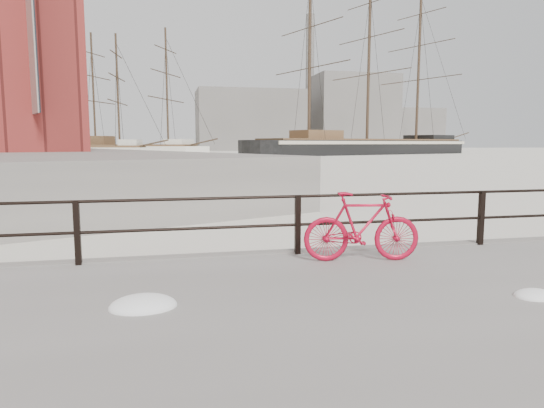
{
  "coord_description": "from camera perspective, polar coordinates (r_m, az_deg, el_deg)",
  "views": [
    {
      "loc": [
        -5.65,
        -7.92,
        2.21
      ],
      "look_at": [
        -3.58,
        1.5,
        1.0
      ],
      "focal_mm": 32.0,
      "sensor_mm": 36.0,
      "label": 1
    }
  ],
  "objects": [
    {
      "name": "industrial_mid",
      "position": [
        164.8,
        9.35,
        10.49
      ],
      "size": [
        26.0,
        20.0,
        24.0
      ],
      "primitive_type": "cube",
      "color": "gray",
      "rests_on": "ground"
    },
    {
      "name": "barque_black",
      "position": [
        98.37,
        11.07,
        5.76
      ],
      "size": [
        67.44,
        43.06,
        36.03
      ],
      "primitive_type": null,
      "rotation": [
        0.0,
        0.0,
        0.37
      ],
      "color": "black",
      "rests_on": "ground"
    },
    {
      "name": "ground",
      "position": [
        9.98,
        22.64,
        -6.21
      ],
      "size": [
        400.0,
        400.0,
        0.0
      ],
      "primitive_type": "plane",
      "color": "white",
      "rests_on": "ground"
    },
    {
      "name": "bicycle",
      "position": [
        7.79,
        10.51,
        -2.64
      ],
      "size": [
        1.85,
        0.57,
        1.11
      ],
      "primitive_type": "imported",
      "rotation": [
        0.0,
        0.0,
        -0.17
      ],
      "color": "#B80C29",
      "rests_on": "promenade"
    },
    {
      "name": "industrial_west",
      "position": [
        150.28,
        -2.62,
        9.76
      ],
      "size": [
        32.0,
        18.0,
        18.0
      ],
      "primitive_type": "cube",
      "color": "gray",
      "rests_on": "ground"
    },
    {
      "name": "industrial_east",
      "position": [
        178.77,
        15.66,
        8.45
      ],
      "size": [
        20.0,
        16.0,
        14.0
      ],
      "primitive_type": "cube",
      "color": "gray",
      "rests_on": "ground"
    },
    {
      "name": "schooner_mid",
      "position": [
        90.47,
        -16.18,
        5.49
      ],
      "size": [
        34.38,
        26.28,
        22.57
      ],
      "primitive_type": null,
      "rotation": [
        0.0,
        0.0,
        -0.47
      ],
      "color": "silver",
      "rests_on": "ground"
    },
    {
      "name": "schooner_left",
      "position": [
        80.41,
        -21.48,
        5.1
      ],
      "size": [
        27.22,
        15.52,
        19.41
      ],
      "primitive_type": null,
      "rotation": [
        0.0,
        0.0,
        -0.15
      ],
      "color": "beige",
      "rests_on": "ground"
    },
    {
      "name": "smokestack",
      "position": [
        166.14,
        4.47,
        14.0
      ],
      "size": [
        2.8,
        2.8,
        44.0
      ],
      "primitive_type": "cylinder",
      "color": "gray",
      "rests_on": "ground"
    },
    {
      "name": "guardrail",
      "position": [
        9.71,
        23.38,
        -1.5
      ],
      "size": [
        28.0,
        0.1,
        1.0
      ],
      "primitive_type": null,
      "color": "black",
      "rests_on": "promenade"
    }
  ]
}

